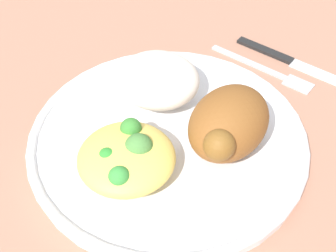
{
  "coord_description": "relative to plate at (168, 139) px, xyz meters",
  "views": [
    {
      "loc": [
        0.27,
        0.18,
        0.35
      ],
      "look_at": [
        0.0,
        0.0,
        0.03
      ],
      "focal_mm": 47.75,
      "sensor_mm": 36.0,
      "label": 1
    }
  ],
  "objects": [
    {
      "name": "ground_plane",
      "position": [
        0.0,
        0.0,
        -0.01
      ],
      "size": [
        2.0,
        2.0,
        0.0
      ],
      "primitive_type": "plane",
      "color": "#A57058"
    },
    {
      "name": "fork",
      "position": [
        -0.17,
        0.03,
        -0.01
      ],
      "size": [
        0.03,
        0.14,
        0.01
      ],
      "color": "#B2B2B7",
      "rests_on": "ground_plane"
    },
    {
      "name": "mac_cheese_with_broccoli",
      "position": [
        0.06,
        -0.01,
        0.03
      ],
      "size": [
        0.09,
        0.09,
        0.04
      ],
      "color": "#E4C055",
      "rests_on": "plate"
    },
    {
      "name": "knife",
      "position": [
        -0.21,
        0.05,
        -0.01
      ],
      "size": [
        0.03,
        0.19,
        0.01
      ],
      "color": "black",
      "rests_on": "ground_plane"
    },
    {
      "name": "plate",
      "position": [
        0.0,
        0.0,
        0.0
      ],
      "size": [
        0.29,
        0.29,
        0.02
      ],
      "color": "white",
      "rests_on": "ground_plane"
    },
    {
      "name": "rice_pile",
      "position": [
        -0.04,
        -0.04,
        0.03
      ],
      "size": [
        0.09,
        0.09,
        0.04
      ],
      "primitive_type": "ellipsoid",
      "color": "silver",
      "rests_on": "plate"
    },
    {
      "name": "roasted_chicken",
      "position": [
        -0.02,
        0.06,
        0.04
      ],
      "size": [
        0.1,
        0.07,
        0.06
      ],
      "color": "brown",
      "rests_on": "plate"
    }
  ]
}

